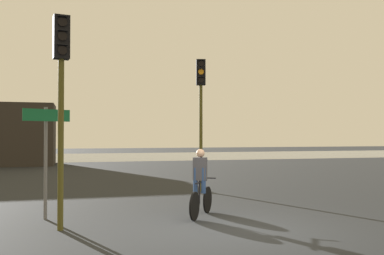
# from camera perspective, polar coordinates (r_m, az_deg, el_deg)

# --- Properties ---
(ground_plane) EXTENTS (120.00, 120.00, 0.00)m
(ground_plane) POSITION_cam_1_polar(r_m,az_deg,el_deg) (8.95, 5.63, -13.58)
(ground_plane) COLOR black
(water_strip) EXTENTS (80.00, 16.00, 0.01)m
(water_strip) POSITION_cam_1_polar(r_m,az_deg,el_deg) (40.54, -11.05, -3.84)
(water_strip) COLOR slate
(water_strip) RESTS_ON ground
(traffic_light_center) EXTENTS (0.36, 0.38, 4.62)m
(traffic_light_center) POSITION_cam_1_polar(r_m,az_deg,el_deg) (15.03, 1.18, 3.72)
(traffic_light_center) COLOR #4C4719
(traffic_light_center) RESTS_ON ground
(traffic_light_near_left) EXTENTS (0.36, 0.37, 4.41)m
(traffic_light_near_left) POSITION_cam_1_polar(r_m,az_deg,el_deg) (9.24, -17.05, 6.00)
(traffic_light_near_left) COLOR #4C4719
(traffic_light_near_left) RESTS_ON ground
(direction_sign_post) EXTENTS (1.02, 0.46, 2.60)m
(direction_sign_post) POSITION_cam_1_polar(r_m,az_deg,el_deg) (10.46, -18.88, -2.35)
(direction_sign_post) COLOR slate
(direction_sign_post) RESTS_ON ground
(cyclist) EXTENTS (0.99, 1.44, 1.62)m
(cyclist) POSITION_cam_1_polar(r_m,az_deg,el_deg) (10.25, 1.14, -7.35)
(cyclist) COLOR black
(cyclist) RESTS_ON ground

